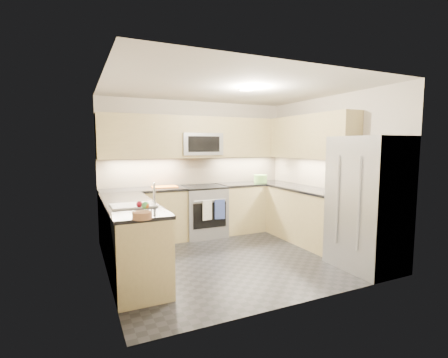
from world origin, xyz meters
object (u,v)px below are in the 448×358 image
(gas_range, at_px, (203,211))
(fruit_basket, at_px, (142,215))
(microwave, at_px, (200,144))
(cutting_board, at_px, (165,187))
(refrigerator, at_px, (368,203))
(utensil_bowl, at_px, (260,179))

(gas_range, xyz_separation_m, fruit_basket, (-1.53, -2.27, 0.52))
(gas_range, xyz_separation_m, microwave, (0.00, 0.12, 1.24))
(microwave, bearing_deg, cutting_board, -176.10)
(microwave, relative_size, refrigerator, 0.42)
(microwave, distance_m, fruit_basket, 2.93)
(gas_range, distance_m, utensil_bowl, 1.36)
(refrigerator, xyz_separation_m, cutting_board, (-2.14, 2.50, 0.05))
(refrigerator, relative_size, utensil_bowl, 6.80)
(gas_range, relative_size, cutting_board, 2.07)
(utensil_bowl, relative_size, fruit_basket, 1.33)
(gas_range, bearing_deg, utensil_bowl, 0.54)
(gas_range, bearing_deg, refrigerator, -59.12)
(microwave, bearing_deg, refrigerator, -60.38)
(gas_range, relative_size, fruit_basket, 4.56)
(utensil_bowl, relative_size, cutting_board, 0.60)
(refrigerator, bearing_deg, gas_range, 120.88)
(cutting_board, bearing_deg, microwave, 3.90)
(microwave, xyz_separation_m, cutting_board, (-0.69, -0.05, -0.75))
(refrigerator, bearing_deg, fruit_basket, 176.98)
(microwave, relative_size, fruit_basket, 3.81)
(microwave, relative_size, utensil_bowl, 2.87)
(microwave, xyz_separation_m, fruit_basket, (-1.53, -2.39, -0.72))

